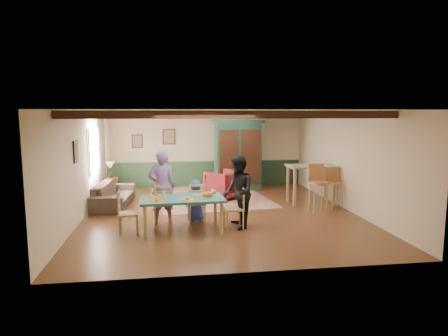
{
  "coord_description": "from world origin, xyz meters",
  "views": [
    {
      "loc": [
        -1.35,
        -10.24,
        2.66
      ],
      "look_at": [
        0.16,
        0.4,
        1.15
      ],
      "focal_mm": 32.0,
      "sensor_mm": 36.0,
      "label": 1
    }
  ],
  "objects": [
    {
      "name": "floor",
      "position": [
        0.0,
        0.0,
        0.0
      ],
      "size": [
        8.0,
        8.0,
        0.0
      ],
      "primitive_type": "plane",
      "color": "#4A2914",
      "rests_on": "ground"
    },
    {
      "name": "wall_back",
      "position": [
        0.0,
        4.0,
        1.35
      ],
      "size": [
        7.0,
        0.02,
        2.7
      ],
      "primitive_type": "cube",
      "color": "beige",
      "rests_on": "floor"
    },
    {
      "name": "wall_left",
      "position": [
        -3.5,
        0.0,
        1.35
      ],
      "size": [
        0.02,
        8.0,
        2.7
      ],
      "primitive_type": "cube",
      "color": "beige",
      "rests_on": "floor"
    },
    {
      "name": "wall_right",
      "position": [
        3.5,
        0.0,
        1.35
      ],
      "size": [
        0.02,
        8.0,
        2.7
      ],
      "primitive_type": "cube",
      "color": "beige",
      "rests_on": "floor"
    },
    {
      "name": "ceiling",
      "position": [
        0.0,
        0.0,
        2.7
      ],
      "size": [
        7.0,
        8.0,
        0.02
      ],
      "primitive_type": "cube",
      "color": "silver",
      "rests_on": "wall_back"
    },
    {
      "name": "wainscot_back",
      "position": [
        0.0,
        3.98,
        0.45
      ],
      "size": [
        6.95,
        0.03,
        0.9
      ],
      "primitive_type": "cube",
      "color": "#1F3923",
      "rests_on": "floor"
    },
    {
      "name": "ceiling_beam_front",
      "position": [
        0.0,
        -2.3,
        2.61
      ],
      "size": [
        6.95,
        0.16,
        0.16
      ],
      "primitive_type": "cube",
      "color": "black",
      "rests_on": "ceiling"
    },
    {
      "name": "ceiling_beam_mid",
      "position": [
        0.0,
        0.4,
        2.61
      ],
      "size": [
        6.95,
        0.16,
        0.16
      ],
      "primitive_type": "cube",
      "color": "black",
      "rests_on": "ceiling"
    },
    {
      "name": "ceiling_beam_back",
      "position": [
        0.0,
        3.0,
        2.61
      ],
      "size": [
        6.95,
        0.16,
        0.16
      ],
      "primitive_type": "cube",
      "color": "black",
      "rests_on": "ceiling"
    },
    {
      "name": "window_left",
      "position": [
        -3.47,
        1.7,
        1.55
      ],
      "size": [
        0.06,
        1.6,
        1.3
      ],
      "primitive_type": null,
      "color": "white",
      "rests_on": "wall_left"
    },
    {
      "name": "picture_left_wall",
      "position": [
        -3.47,
        -0.6,
        1.75
      ],
      "size": [
        0.04,
        0.42,
        0.52
      ],
      "primitive_type": null,
      "color": "gray",
      "rests_on": "wall_left"
    },
    {
      "name": "picture_back_a",
      "position": [
        -1.3,
        3.97,
        1.8
      ],
      "size": [
        0.45,
        0.04,
        0.55
      ],
      "primitive_type": null,
      "color": "gray",
      "rests_on": "wall_back"
    },
    {
      "name": "picture_back_b",
      "position": [
        -2.4,
        3.97,
        1.65
      ],
      "size": [
        0.38,
        0.04,
        0.48
      ],
      "primitive_type": null,
      "color": "gray",
      "rests_on": "wall_back"
    },
    {
      "name": "dining_table",
      "position": [
        -1.05,
        -1.51,
        0.38
      ],
      "size": [
        1.89,
        1.12,
        0.77
      ],
      "primitive_type": null,
      "rotation": [
        0.0,
        0.0,
        0.05
      ],
      "color": "#1F625C",
      "rests_on": "floor"
    },
    {
      "name": "dining_chair_far_left",
      "position": [
        -1.5,
        -0.79,
        0.49
      ],
      "size": [
        0.45,
        0.47,
        0.97
      ],
      "primitive_type": null,
      "rotation": [
        0.0,
        0.0,
        3.19
      ],
      "color": "#A48452",
      "rests_on": "floor"
    },
    {
      "name": "dining_chair_far_right",
      "position": [
        -0.68,
        -0.75,
        0.49
      ],
      "size": [
        0.45,
        0.47,
        0.97
      ],
      "primitive_type": null,
      "rotation": [
        0.0,
        0.0,
        3.19
      ],
      "color": "#A48452",
      "rests_on": "floor"
    },
    {
      "name": "dining_chair_end_left",
      "position": [
        -2.23,
        -1.57,
        0.49
      ],
      "size": [
        0.47,
        0.45,
        0.97
      ],
      "primitive_type": null,
      "rotation": [
        0.0,
        0.0,
        1.62
      ],
      "color": "#A48452",
      "rests_on": "floor"
    },
    {
      "name": "dining_chair_end_right",
      "position": [
        0.12,
        -1.45,
        0.49
      ],
      "size": [
        0.47,
        0.45,
        0.97
      ],
      "primitive_type": null,
      "rotation": [
        0.0,
        0.0,
        -1.52
      ],
      "color": "#A48452",
      "rests_on": "floor"
    },
    {
      "name": "person_man",
      "position": [
        -1.5,
        -0.71,
        0.88
      ],
      "size": [
        0.66,
        0.45,
        1.76
      ],
      "primitive_type": "imported",
      "rotation": [
        0.0,
        0.0,
        3.19
      ],
      "color": "#7B5897",
      "rests_on": "floor"
    },
    {
      "name": "person_woman",
      "position": [
        0.22,
        -1.44,
        0.84
      ],
      "size": [
        0.68,
        0.85,
        1.69
      ],
      "primitive_type": "imported",
      "rotation": [
        0.0,
        0.0,
        -1.52
      ],
      "color": "black",
      "rests_on": "floor"
    },
    {
      "name": "person_child",
      "position": [
        -0.69,
        -0.67,
        0.51
      ],
      "size": [
        0.52,
        0.35,
        1.03
      ],
      "primitive_type": "imported",
      "rotation": [
        0.0,
        0.0,
        3.19
      ],
      "color": "#2943A5",
      "rests_on": "floor"
    },
    {
      "name": "cat",
      "position": [
        -0.49,
        -1.58,
        0.86
      ],
      "size": [
        0.37,
        0.16,
        0.18
      ],
      "primitive_type": null,
      "rotation": [
        0.0,
        0.0,
        0.05
      ],
      "color": "orange",
      "rests_on": "dining_table"
    },
    {
      "name": "place_setting_near_left",
      "position": [
        -1.6,
        -1.79,
        0.82
      ],
      "size": [
        0.42,
        0.33,
        0.11
      ],
      "primitive_type": null,
      "rotation": [
        0.0,
        0.0,
        0.05
      ],
      "color": "yellow",
      "rests_on": "dining_table"
    },
    {
      "name": "place_setting_near_center",
      "position": [
        -0.94,
        -1.76,
        0.82
      ],
      "size": [
        0.42,
        0.33,
        0.11
      ],
      "primitive_type": null,
      "rotation": [
        0.0,
        0.0,
        0.05
      ],
      "color": "yellow",
      "rests_on": "dining_table"
    },
    {
      "name": "place_setting_far_left",
      "position": [
        -1.63,
        -1.28,
        0.82
      ],
      "size": [
        0.42,
        0.33,
        0.11
      ],
      "primitive_type": null,
      "rotation": [
        0.0,
        0.0,
        0.05
      ],
      "color": "yellow",
      "rests_on": "dining_table"
    },
    {
      "name": "place_setting_far_right",
      "position": [
        -0.51,
        -1.22,
        0.82
      ],
      "size": [
        0.42,
        0.33,
        0.11
      ],
      "primitive_type": null,
      "rotation": [
        0.0,
        0.0,
        0.05
      ],
      "color": "yellow",
      "rests_on": "dining_table"
    },
    {
      "name": "area_rug",
      "position": [
        -0.06,
        2.03,
        0.01
      ],
      "size": [
        3.77,
        4.31,
        0.01
      ],
      "primitive_type": "cube",
      "rotation": [
        0.0,
        0.0,
        0.12
      ],
      "color": "tan",
      "rests_on": "floor"
    },
    {
      "name": "armoire",
      "position": [
        1.02,
        3.12,
        1.2
      ],
      "size": [
        1.74,
        0.8,
        2.4
      ],
      "primitive_type": "cube",
      "rotation": [
        0.0,
        0.0,
        0.07
      ],
      "color": "#163729",
      "rests_on": "floor"
    },
    {
      "name": "armchair",
      "position": [
        0.37,
        1.78,
        0.44
      ],
      "size": [
        1.34,
        1.34,
        0.88
      ],
      "primitive_type": "imported",
      "rotation": [
        0.0,
        0.0,
        -2.49
      ],
      "color": "#490E16",
      "rests_on": "floor"
    },
    {
      "name": "sofa",
      "position": [
        -2.91,
        1.27,
        0.33
      ],
      "size": [
        1.05,
        2.29,
        0.65
      ],
      "primitive_type": "imported",
      "rotation": [
        0.0,
        0.0,
        1.49
      ],
      "color": "#352921",
      "rests_on": "floor"
    },
    {
      "name": "end_table",
      "position": [
        -3.21,
        2.87,
        0.28
      ],
      "size": [
        0.48,
        0.48,
        0.56
      ],
      "primitive_type": null,
      "rotation": [
        0.0,
        0.0,
        0.07
      ],
      "color": "black",
      "rests_on": "floor"
    },
    {
      "name": "table_lamp",
      "position": [
        -3.21,
        2.87,
        0.81
      ],
      "size": [
        0.3,
        0.3,
        0.51
      ],
      "primitive_type": null,
      "rotation": [
        0.0,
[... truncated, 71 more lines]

